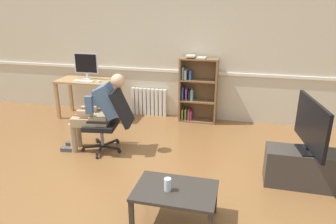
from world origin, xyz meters
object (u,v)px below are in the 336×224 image
computer_desk (88,86)px  person_seated (99,110)px  office_chair (111,118)px  tv_stand (304,168)px  imac_monitor (86,64)px  radiator (149,102)px  keyboard (83,81)px  bookshelf (196,91)px  coffee_table (175,193)px  drinking_glass (168,184)px  computer_mouse (99,81)px  tv_screen (311,125)px

computer_desk → person_seated: person_seated is taller
office_chair → tv_stand: 2.74m
imac_monitor → radiator: imac_monitor is taller
keyboard → bookshelf: size_ratio=0.31×
coffee_table → drinking_glass: size_ratio=6.27×
imac_monitor → tv_stand: imac_monitor is taller
keyboard → tv_stand: 4.08m
bookshelf → radiator: 1.03m
computer_mouse → person_seated: (0.58, -1.21, -0.12)m
computer_desk → bookshelf: size_ratio=0.94×
tv_stand → drinking_glass: bearing=-143.2°
computer_desk → radiator: (1.11, 0.39, -0.36)m
keyboard → tv_stand: bearing=-21.7°
imac_monitor → person_seated: bearing=-56.9°
tv_screen → coffee_table: size_ratio=1.16×
bookshelf → tv_screen: (1.66, -1.93, 0.20)m
bookshelf → tv_stand: (1.66, -1.93, -0.37)m
computer_mouse → drinking_glass: (1.99, -2.61, -0.32)m
imac_monitor → person_seated: imac_monitor is taller
computer_desk → keyboard: bearing=-96.2°
computer_desk → drinking_glass: computer_desk is taller
computer_desk → tv_stand: (3.74, -1.64, -0.40)m
computer_mouse → tv_screen: bearing=-23.7°
computer_desk → tv_stand: computer_desk is taller
computer_mouse → person_seated: person_seated is taller
computer_desk → office_chair: 1.67m
office_chair → person_seated: size_ratio=0.80×
office_chair → coffee_table: (1.31, -1.39, -0.18)m
drinking_glass → keyboard: bearing=131.6°
person_seated → tv_screen: person_seated is taller
computer_mouse → drinking_glass: bearing=-52.7°
radiator → office_chair: office_chair is taller
computer_mouse → person_seated: size_ratio=0.08×
person_seated → imac_monitor: bearing=-155.4°
radiator → person_seated: bearing=-98.0°
bookshelf → tv_screen: bookshelf is taller
imac_monitor → tv_screen: size_ratio=0.53×
tv_screen → office_chair: bearing=74.4°
imac_monitor → person_seated: 1.73m
bookshelf → drinking_glass: bookshelf is taller
computer_mouse → tv_screen: tv_screen is taller
tv_stand → coffee_table: size_ratio=1.12×
computer_desk → computer_mouse: (0.29, -0.12, 0.14)m
computer_mouse → tv_stand: size_ratio=0.11×
computer_mouse → radiator: size_ratio=0.14×
person_seated → tv_screen: 2.90m
office_chair → tv_screen: bearing=74.5°
bookshelf → tv_screen: bearing=-49.3°
person_seated → tv_stand: size_ratio=1.30×
bookshelf → tv_screen: size_ratio=1.32×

